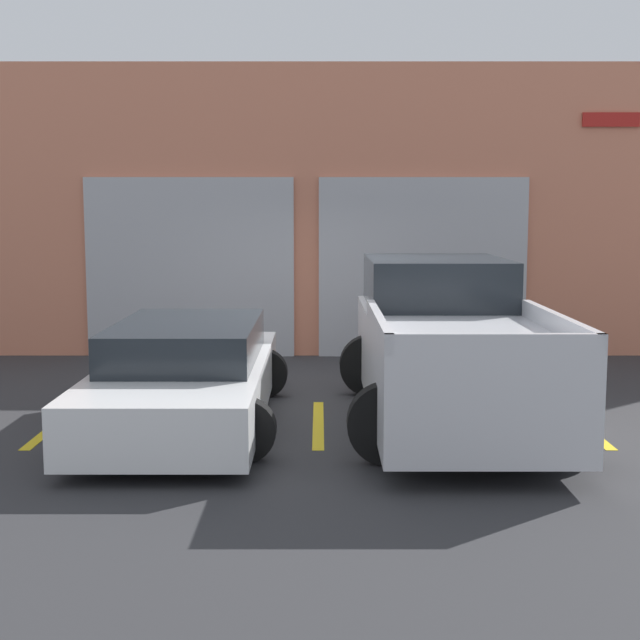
% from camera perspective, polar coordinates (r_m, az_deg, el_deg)
% --- Properties ---
extents(ground_plane, '(28.00, 28.00, 0.00)m').
position_cam_1_polar(ground_plane, '(11.51, 0.01, -4.75)').
color(ground_plane, '#2D2D30').
extents(shophouse_building, '(16.68, 0.68, 4.65)m').
position_cam_1_polar(shophouse_building, '(14.55, 0.01, 6.86)').
color(shophouse_building, '#D17A5B').
rests_on(shophouse_building, ground).
extents(pickup_truck, '(2.37, 5.00, 1.76)m').
position_cam_1_polar(pickup_truck, '(10.12, 8.26, -1.67)').
color(pickup_truck, silver).
rests_on(pickup_truck, ground).
extents(sedan_white, '(2.12, 4.67, 1.13)m').
position_cam_1_polar(sedan_white, '(9.97, -8.41, -3.54)').
color(sedan_white, white).
rests_on(sedan_white, ground).
extents(parking_stripe_far_left, '(0.12, 2.20, 0.01)m').
position_cam_1_polar(parking_stripe_far_left, '(10.36, -16.40, -6.37)').
color(parking_stripe_far_left, gold).
rests_on(parking_stripe_far_left, ground).
extents(parking_stripe_left, '(0.12, 2.20, 0.01)m').
position_cam_1_polar(parking_stripe_left, '(9.94, -0.01, -6.64)').
color(parking_stripe_left, gold).
rests_on(parking_stripe_left, ground).
extents(parking_stripe_centre, '(0.12, 2.20, 0.01)m').
position_cam_1_polar(parking_stripe_centre, '(10.35, 16.41, -6.38)').
color(parking_stripe_centre, gold).
rests_on(parking_stripe_centre, ground).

